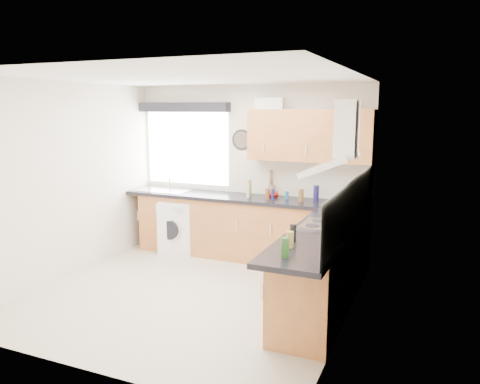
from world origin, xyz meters
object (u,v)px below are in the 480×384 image
at_px(upper_cabinets, 310,135).
at_px(washing_machine, 179,226).
at_px(oven, 325,268).
at_px(extractor_hood, 338,146).

xyz_separation_m(upper_cabinets, washing_machine, (-1.95, -0.23, -1.41)).
height_order(oven, washing_machine, oven).
height_order(extractor_hood, washing_machine, extractor_hood).
bearing_deg(extractor_hood, oven, 180.00).
bearing_deg(extractor_hood, washing_machine, 157.07).
xyz_separation_m(oven, extractor_hood, (0.10, -0.00, 1.34)).
distance_m(upper_cabinets, washing_machine, 2.41).
bearing_deg(washing_machine, upper_cabinets, -11.08).
xyz_separation_m(oven, washing_machine, (-2.50, 1.10, -0.03)).
xyz_separation_m(oven, upper_cabinets, (-0.55, 1.32, 1.38)).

